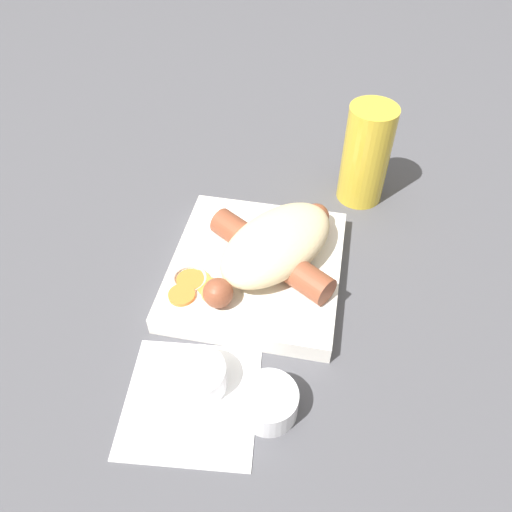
% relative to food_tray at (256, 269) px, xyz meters
% --- Properties ---
extents(ground_plane, '(3.00, 3.00, 0.00)m').
position_rel_food_tray_xyz_m(ground_plane, '(0.00, 0.00, -0.01)').
color(ground_plane, '#4C4C51').
extents(food_tray, '(0.21, 0.19, 0.02)m').
position_rel_food_tray_xyz_m(food_tray, '(0.00, 0.00, 0.00)').
color(food_tray, silver).
rests_on(food_tray, ground_plane).
extents(bread_roll, '(0.18, 0.16, 0.05)m').
position_rel_food_tray_xyz_m(bread_roll, '(-0.01, 0.02, 0.04)').
color(bread_roll, beige).
rests_on(bread_roll, food_tray).
extents(sausage, '(0.17, 0.16, 0.03)m').
position_rel_food_tray_xyz_m(sausage, '(-0.00, 0.02, 0.03)').
color(sausage, brown).
rests_on(sausage, food_tray).
extents(pickled_veggies, '(0.07, 0.07, 0.00)m').
position_rel_food_tray_xyz_m(pickled_veggies, '(0.05, -0.06, 0.01)').
color(pickled_veggies, '#F99E4C').
rests_on(pickled_veggies, food_tray).
extents(napkin, '(0.14, 0.14, 0.00)m').
position_rel_food_tray_xyz_m(napkin, '(0.17, -0.03, -0.01)').
color(napkin, white).
rests_on(napkin, ground_plane).
extents(condiment_cup_near, '(0.06, 0.06, 0.03)m').
position_rel_food_tray_xyz_m(condiment_cup_near, '(0.15, -0.03, 0.00)').
color(condiment_cup_near, white).
rests_on(condiment_cup_near, ground_plane).
extents(condiment_cup_far, '(0.06, 0.06, 0.03)m').
position_rel_food_tray_xyz_m(condiment_cup_far, '(0.17, 0.04, 0.00)').
color(condiment_cup_far, white).
rests_on(condiment_cup_far, ground_plane).
extents(drink_glass, '(0.06, 0.06, 0.14)m').
position_rel_food_tray_xyz_m(drink_glass, '(-0.17, 0.11, 0.06)').
color(drink_glass, gold).
rests_on(drink_glass, ground_plane).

